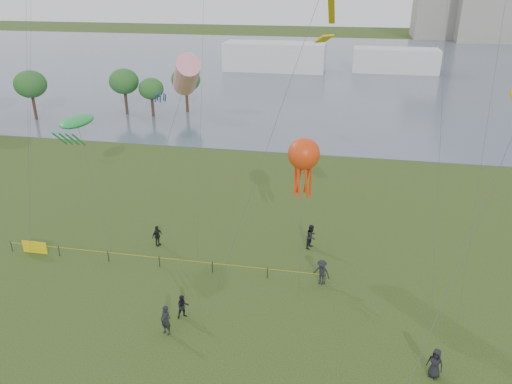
# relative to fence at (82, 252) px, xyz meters

# --- Properties ---
(lake) EXTENTS (400.00, 120.00, 0.08)m
(lake) POSITION_rel_fence_xyz_m (13.92, 86.73, -0.53)
(lake) COLOR slate
(lake) RESTS_ON ground_plane
(pavilion_left) EXTENTS (22.00, 8.00, 6.00)m
(pavilion_left) POSITION_rel_fence_xyz_m (1.92, 81.73, 2.45)
(pavilion_left) COLOR silver
(pavilion_left) RESTS_ON ground_plane
(pavilion_right) EXTENTS (18.00, 7.00, 5.00)m
(pavilion_right) POSITION_rel_fence_xyz_m (27.92, 84.73, 1.95)
(pavilion_right) COLOR silver
(pavilion_right) RESTS_ON ground_plane
(trees) EXTENTS (32.62, 17.78, 8.38)m
(trees) POSITION_rel_fence_xyz_m (-21.05, 36.32, 4.74)
(trees) COLOR #352318
(trees) RESTS_ON ground_plane
(fence) EXTENTS (24.07, 0.07, 1.05)m
(fence) POSITION_rel_fence_xyz_m (0.00, 0.00, 0.00)
(fence) COLOR black
(fence) RESTS_ON ground_plane
(spectator_a) EXTENTS (0.97, 0.92, 1.58)m
(spectator_a) POSITION_rel_fence_xyz_m (9.70, -5.29, 0.24)
(spectator_a) COLOR black
(spectator_a) RESTS_ON ground_plane
(spectator_b) EXTENTS (1.37, 1.05, 1.87)m
(spectator_b) POSITION_rel_fence_xyz_m (17.86, -0.01, 0.38)
(spectator_b) COLOR black
(spectator_b) RESTS_ON ground_plane
(spectator_c) EXTENTS (0.80, 1.08, 1.70)m
(spectator_c) POSITION_rel_fence_xyz_m (4.86, 2.94, 0.29)
(spectator_c) COLOR black
(spectator_c) RESTS_ON ground_plane
(spectator_d) EXTENTS (1.02, 0.90, 1.75)m
(spectator_d) POSITION_rel_fence_xyz_m (24.33, -7.57, 0.32)
(spectator_d) COLOR black
(spectator_d) RESTS_ON ground_plane
(spectator_f) EXTENTS (0.81, 0.67, 1.91)m
(spectator_f) POSITION_rel_fence_xyz_m (9.22, -6.94, 0.40)
(spectator_f) COLOR black
(spectator_f) RESTS_ON ground_plane
(spectator_g) EXTENTS (1.04, 1.16, 1.95)m
(spectator_g) POSITION_rel_fence_xyz_m (16.74, 4.87, 0.42)
(spectator_g) COLOR black
(spectator_g) RESTS_ON ground_plane
(kite_windsock) EXTENTS (4.89, 8.58, 14.35)m
(kite_windsock) POSITION_rel_fence_xyz_m (6.18, 8.22, 11.84)
(kite_windsock) COLOR #3F3F42
(kite_creature) EXTENTS (5.53, 7.36, 9.09)m
(kite_creature) POSITION_rel_fence_xyz_m (-2.73, 6.49, 8.10)
(kite_creature) COLOR #3F3F42
(kite_octopus) EXTENTS (2.08, 3.94, 10.10)m
(kite_octopus) POSITION_rel_fence_xyz_m (16.25, 0.94, 8.41)
(kite_octopus) COLOR #3F3F42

